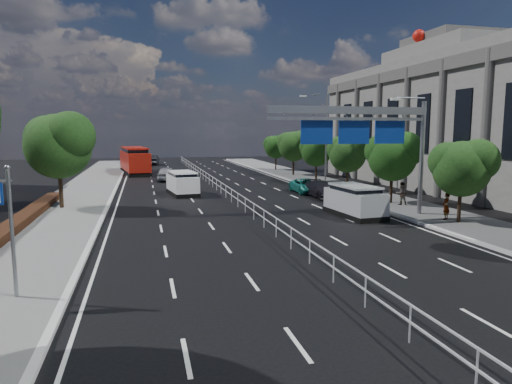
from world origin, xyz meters
name	(u,v)px	position (x,y,z in m)	size (l,w,h in m)	color
ground	(325,276)	(0.00, 0.00, 0.00)	(160.00, 160.00, 0.00)	black
kerb_near	(67,295)	(-9.00, 0.00, 0.07)	(0.25, 140.00, 0.15)	silver
median_fence	(222,189)	(0.00, 22.50, 0.53)	(0.05, 85.00, 1.02)	silver
overhead_gantry	(366,127)	(6.74, 10.05, 5.61)	(10.24, 0.38, 7.45)	gray
streetlight_far	(323,133)	(10.50, 26.00, 5.21)	(2.78, 2.40, 9.00)	gray
civic_hall	(471,122)	(23.72, 22.00, 6.27)	(14.40, 36.00, 14.35)	slate
near_tree_back	(59,142)	(-11.94, 17.97, 4.61)	(4.84, 4.51, 6.69)	black
far_tree_c	(463,165)	(11.24, 6.98, 3.43)	(3.52, 3.28, 4.94)	black
far_tree_d	(393,154)	(11.25, 14.48, 3.69)	(3.85, 3.59, 5.34)	black
far_tree_e	(348,152)	(11.25, 21.98, 3.56)	(3.63, 3.38, 5.13)	black
far_tree_f	(317,149)	(11.24, 29.48, 3.49)	(3.52, 3.28, 5.02)	black
far_tree_g	(294,145)	(11.25, 36.98, 3.75)	(3.96, 3.69, 5.45)	black
far_tree_h	(276,146)	(11.24, 44.48, 3.42)	(3.41, 3.18, 4.91)	black
white_minivan	(182,183)	(-3.26, 23.47, 0.98)	(2.54, 4.79, 1.99)	black
red_bus	(135,160)	(-7.50, 45.06, 1.74)	(4.13, 11.45, 3.35)	black
near_car_silver	(167,174)	(-3.98, 35.08, 0.77)	(1.82, 4.52, 1.54)	#9A9CA1
near_car_dark	(153,160)	(-4.96, 59.73, 0.80)	(1.69, 4.86, 1.60)	black
silver_minivan	(355,201)	(6.50, 10.85, 0.98)	(2.40, 4.92, 1.99)	black
parked_car_teal	(306,186)	(7.37, 22.00, 0.62)	(2.05, 4.44, 1.23)	#1B796D
parked_car_dark	(322,189)	(7.66, 19.19, 0.66)	(1.84, 4.54, 1.32)	black
pedestrian_a	(446,206)	(10.95, 7.85, 0.94)	(0.59, 0.38, 1.61)	gray
pedestrian_b	(401,193)	(11.42, 13.46, 0.95)	(0.79, 0.61, 1.62)	gray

